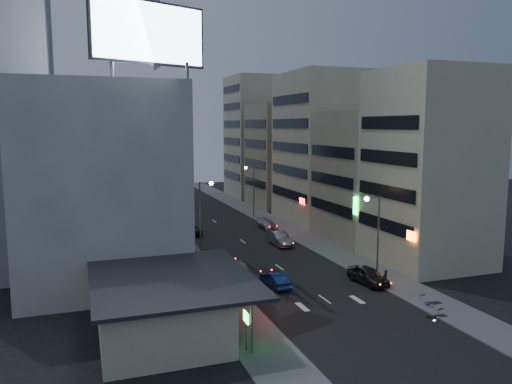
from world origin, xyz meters
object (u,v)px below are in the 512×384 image
scooter_silver_a (439,300)px  scooter_silver_b (421,287)px  parked_car_right_near (368,275)px  road_car_blue (275,280)px  road_car_silver (237,267)px  parked_car_right_mid (280,238)px  scooter_black_b (434,295)px  parked_car_right_far (267,224)px  scooter_black_a (444,307)px  scooter_blue (439,294)px  person (385,279)px  parked_car_left (190,229)px

scooter_silver_a → scooter_silver_b: 3.21m
parked_car_right_near → road_car_blue: (-8.28, 1.98, -0.12)m
road_car_blue → road_car_silver: bearing=-70.4°
parked_car_right_mid → scooter_silver_a: size_ratio=2.69×
scooter_black_b → parked_car_right_near: bearing=1.5°
scooter_silver_b → scooter_black_b: bearing=155.4°
parked_car_right_far → scooter_black_b: size_ratio=2.51×
scooter_black_b → scooter_black_a: bearing=137.9°
scooter_black_a → scooter_black_b: 2.65m
scooter_blue → scooter_silver_a: bearing=151.2°
person → scooter_silver_a: person is taller
parked_car_left → scooter_blue: parked_car_left is taller
scooter_black_b → scooter_blue: bearing=-115.0°
parked_car_right_near → road_car_blue: size_ratio=1.13×
scooter_silver_a → scooter_black_b: bearing=-36.2°
scooter_black_a → scooter_silver_b: size_ratio=1.10×
road_car_blue → road_car_silver: 5.39m
parked_car_right_far → road_car_blue: 25.04m
person → scooter_black_a: (0.59, -6.90, -0.21)m
parked_car_left → parked_car_right_far: size_ratio=1.09×
road_car_blue → parked_car_left: bearing=-86.1°
scooter_silver_a → scooter_silver_b: size_ratio=1.06×
parked_car_right_mid → scooter_silver_b: 21.05m
parked_car_right_far → scooter_silver_b: 29.87m
road_car_silver → scooter_silver_b: bearing=143.9°
scooter_silver_a → scooter_black_a: bearing=137.7°
scooter_silver_b → parked_car_left: bearing=9.3°
scooter_blue → parked_car_right_near: bearing=35.0°
person → scooter_black_a: bearing=79.2°
parked_car_right_near → scooter_black_a: size_ratio=2.44×
scooter_black_b → person: bearing=0.7°
person → parked_car_right_mid: bearing=-97.1°
parked_car_right_far → scooter_black_b: bearing=-86.3°
parked_car_right_near → person: person is taller
parked_car_right_far → scooter_black_a: (1.42, -34.21, 0.04)m
parked_car_right_near → person: bearing=-72.9°
scooter_silver_a → scooter_blue: scooter_blue is taller
scooter_silver_a → parked_car_right_mid: bearing=-7.3°
scooter_blue → scooter_black_b: bearing=94.9°
scooter_silver_b → parked_car_right_mid: bearing=-2.2°
road_car_blue → parked_car_right_near: bearing=164.2°
parked_car_right_near → road_car_silver: 12.45m
parked_car_left → parked_car_right_far: 10.79m
road_car_silver → scooter_silver_b: 17.05m
parked_car_left → road_car_blue: bearing=94.9°
scooter_silver_b → scooter_blue: bearing=168.7°
road_car_blue → scooter_silver_a: road_car_blue is taller
road_car_silver → parked_car_left: bearing=-83.8°
road_car_blue → scooter_black_a: 14.24m
scooter_black_b → road_car_blue: bearing=33.4°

